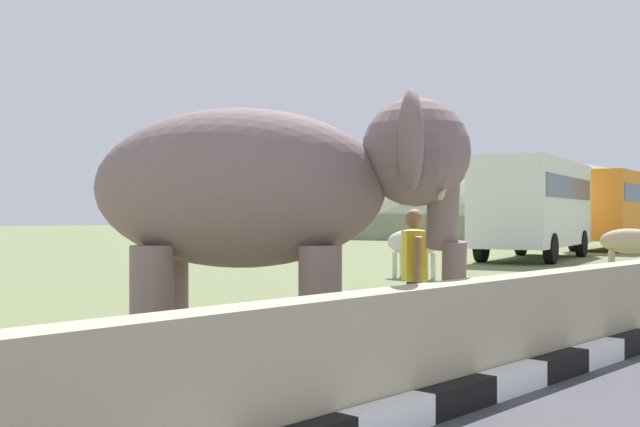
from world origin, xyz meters
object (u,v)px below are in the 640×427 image
bus_white (534,201)px  cow_mid (415,244)px  elephant (275,192)px  cow_near (632,242)px  person_handler (414,271)px  bus_orange (617,204)px

bus_white → cow_mid: bearing=-169.3°
bus_white → elephant: bearing=-159.7°
bus_white → cow_near: (-5.20, -5.48, -1.21)m
person_handler → cow_near: (13.25, 2.57, -0.06)m
elephant → person_handler: size_ratio=2.34×
bus_white → bus_orange: same height
bus_orange → bus_white: bearing=-173.8°
elephant → bus_orange: bus_orange is taller
cow_near → bus_white: bearing=46.5°
bus_orange → cow_mid: 20.24m
bus_white → bus_orange: bearing=6.2°
person_handler → cow_near: 13.49m
cow_mid → cow_near: bearing=-37.9°
elephant → cow_mid: 11.75m
person_handler → bus_white: bus_white is taller
cow_mid → bus_orange: bearing=8.4°
person_handler → bus_orange: size_ratio=0.18×
elephant → cow_mid: elephant is taller
cow_mid → person_handler: bearing=-144.3°
bus_orange → cow_mid: bus_orange is taller
bus_orange → person_handler: bearing=-162.3°
bus_white → bus_orange: (10.15, 1.10, 0.00)m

